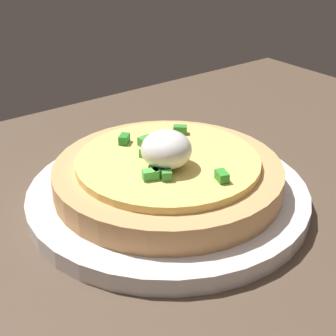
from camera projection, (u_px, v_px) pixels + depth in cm
name	position (u px, v px, depth cm)	size (l,w,h in cm)	color
dining_table	(183.00, 317.00, 35.09)	(99.62, 77.49, 2.45)	brown
plate	(168.00, 195.00, 45.64)	(25.05, 25.05, 1.56)	silver
pizza	(168.00, 173.00, 44.48)	(20.18, 20.18, 6.15)	tan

